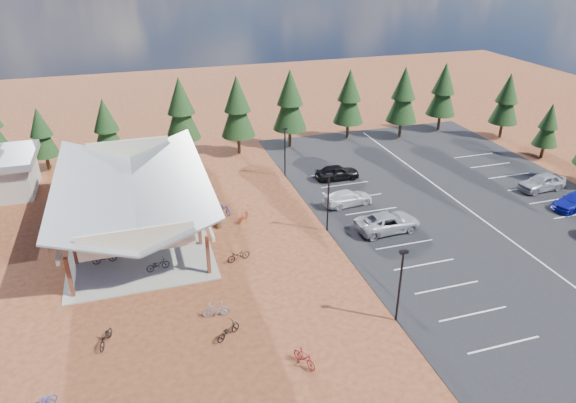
{
  "coord_description": "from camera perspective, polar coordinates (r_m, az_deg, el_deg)",
  "views": [
    {
      "loc": [
        -9.15,
        -32.53,
        21.11
      ],
      "look_at": [
        2.04,
        3.45,
        2.44
      ],
      "focal_mm": 32.0,
      "sensor_mm": 36.0,
      "label": 1
    }
  ],
  "objects": [
    {
      "name": "lamp_post_2",
      "position": [
        51.91,
        -0.35,
        5.92
      ],
      "size": [
        0.5,
        0.25,
        5.14
      ],
      "color": "black",
      "rests_on": "ground"
    },
    {
      "name": "trash_bin_1",
      "position": [
        44.27,
        -8.22,
        -1.75
      ],
      "size": [
        0.6,
        0.6,
        0.9
      ],
      "primitive_type": "cylinder",
      "color": "#4C331B",
      "rests_on": "ground"
    },
    {
      "name": "bike_15",
      "position": [
        44.06,
        -4.97,
        -1.64
      ],
      "size": [
        1.46,
        1.54,
        1.0
      ],
      "primitive_type": "imported",
      "rotation": [
        0.0,
        0.0,
        2.4
      ],
      "color": "maroon",
      "rests_on": "ground"
    },
    {
      "name": "bike_1",
      "position": [
        42.42,
        -18.16,
        -4.09
      ],
      "size": [
        1.54,
        0.8,
        0.89
      ],
      "primitive_type": "imported",
      "rotation": [
        0.0,
        0.0,
        1.3
      ],
      "color": "#909498",
      "rests_on": "concrete_pad"
    },
    {
      "name": "lamp_post_0",
      "position": [
        32.2,
        12.37,
        -8.62
      ],
      "size": [
        0.5,
        0.25,
        5.14
      ],
      "color": "black",
      "rests_on": "ground"
    },
    {
      "name": "pine_12",
      "position": [
        63.07,
        26.96,
        7.57
      ],
      "size": [
        2.68,
        2.68,
        6.25
      ],
      "color": "#382314",
      "rests_on": "ground"
    },
    {
      "name": "pine_4",
      "position": [
        57.46,
        -5.66,
        10.41
      ],
      "size": [
        3.82,
        3.82,
        8.91
      ],
      "color": "#382314",
      "rests_on": "ground"
    },
    {
      "name": "bike_10",
      "position": [
        30.56,
        -25.93,
        -19.52
      ],
      "size": [
        1.85,
        1.28,
        0.92
      ],
      "primitive_type": "imported",
      "rotation": [
        0.0,
        0.0,
        5.14
      ],
      "color": "#27389E",
      "rests_on": "ground"
    },
    {
      "name": "pine_3",
      "position": [
        57.45,
        -11.81,
        10.02
      ],
      "size": [
        3.85,
        3.85,
        8.96
      ],
      "color": "#382314",
      "rests_on": "ground"
    },
    {
      "name": "pine_1",
      "position": [
        58.7,
        -25.74,
        6.92
      ],
      "size": [
        2.91,
        2.91,
        6.78
      ],
      "color": "#382314",
      "rests_on": "ground"
    },
    {
      "name": "bike_5",
      "position": [
        43.44,
        -12.91,
        -2.61
      ],
      "size": [
        1.57,
        0.82,
        0.91
      ],
      "primitive_type": "imported",
      "rotation": [
        0.0,
        0.0,
        1.85
      ],
      "color": "#999BA1",
      "rests_on": "concrete_pad"
    },
    {
      "name": "asphalt_lot",
      "position": [
        49.72,
        18.58,
        -0.21
      ],
      "size": [
        27.0,
        44.0,
        0.04
      ],
      "primitive_type": "cube",
      "color": "black",
      "rests_on": "ground"
    },
    {
      "name": "bike_4",
      "position": [
        38.53,
        -14.27,
        -6.82
      ],
      "size": [
        1.81,
        0.97,
        0.9
      ],
      "primitive_type": "imported",
      "rotation": [
        0.0,
        0.0,
        1.8
      ],
      "color": "black",
      "rests_on": "concrete_pad"
    },
    {
      "name": "bike_11",
      "position": [
        30.02,
        1.85,
        -16.94
      ],
      "size": [
        1.17,
        1.8,
        1.05
      ],
      "primitive_type": "imported",
      "rotation": [
        0.0,
        0.0,
        0.42
      ],
      "color": "maroon",
      "rests_on": "ground"
    },
    {
      "name": "concrete_pad",
      "position": [
        44.8,
        -16.3,
        -2.84
      ],
      "size": [
        10.6,
        18.6,
        0.1
      ],
      "primitive_type": "cube",
      "color": "gray",
      "rests_on": "ground"
    },
    {
      "name": "car_7",
      "position": [
        52.76,
        29.32,
        0.06
      ],
      "size": [
        5.09,
        2.87,
        1.39
      ],
      "primitive_type": "imported",
      "rotation": [
        0.0,
        0.0,
        -1.37
      ],
      "color": "#0F169E",
      "rests_on": "asphalt_lot"
    },
    {
      "name": "pine_8",
      "position": [
        68.16,
        16.86,
        11.8
      ],
      "size": [
        3.69,
        3.69,
        8.59
      ],
      "color": "#382314",
      "rests_on": "ground"
    },
    {
      "name": "bike_6",
      "position": [
        45.4,
        -12.0,
        -1.27
      ],
      "size": [
        1.57,
        0.73,
        0.79
      ],
      "primitive_type": "imported",
      "rotation": [
        0.0,
        0.0,
        1.43
      ],
      "color": "navy",
      "rests_on": "concrete_pad"
    },
    {
      "name": "bike_8",
      "position": [
        33.09,
        -19.59,
        -14.06
      ],
      "size": [
        1.23,
        1.94,
        0.96
      ],
      "primitive_type": "imported",
      "rotation": [
        0.0,
        0.0,
        -0.35
      ],
      "color": "black",
      "rests_on": "ground"
    },
    {
      "name": "bike_pavilion",
      "position": [
        43.16,
        -16.92,
        1.54
      ],
      "size": [
        11.65,
        19.4,
        4.97
      ],
      "color": "#582B19",
      "rests_on": "concrete_pad"
    },
    {
      "name": "pine_5",
      "position": [
        59.27,
        0.21,
        11.18
      ],
      "size": [
        3.93,
        3.93,
        9.14
      ],
      "color": "#382314",
      "rests_on": "ground"
    },
    {
      "name": "bike_13",
      "position": [
        33.53,
        -7.96,
        -11.8
      ],
      "size": [
        1.82,
        0.7,
        1.07
      ],
      "primitive_type": "imported",
      "rotation": [
        0.0,
        0.0,
        4.6
      ],
      "color": "gray",
      "rests_on": "ground"
    },
    {
      "name": "bike_3",
      "position": [
        48.36,
        -19.74,
        -0.4
      ],
      "size": [
        1.71,
        0.95,
        0.99
      ],
      "primitive_type": "imported",
      "rotation": [
        0.0,
        0.0,
        1.26
      ],
      "color": "maroon",
      "rests_on": "concrete_pad"
    },
    {
      "name": "pine_7",
      "position": [
        64.12,
        12.71,
        11.48
      ],
      "size": [
        3.74,
        3.74,
        8.72
      ],
      "color": "#382314",
      "rests_on": "ground"
    },
    {
      "name": "pine_6",
      "position": [
        62.65,
        6.82,
        11.48
      ],
      "size": [
        3.66,
        3.66,
        8.54
      ],
      "color": "#382314",
      "rests_on": "ground"
    },
    {
      "name": "bike_2",
      "position": [
        48.19,
        -20.61,
        -0.66
      ],
      "size": [
        1.96,
        1.1,
        0.97
      ],
      "primitive_type": "imported",
      "rotation": [
        0.0,
        0.0,
        1.31
      ],
      "color": "navy",
      "rests_on": "concrete_pad"
    },
    {
      "name": "pine_2",
      "position": [
        56.08,
        -19.55,
        7.81
      ],
      "size": [
        3.3,
        3.3,
        7.68
      ],
      "color": "#382314",
      "rests_on": "ground"
    },
    {
      "name": "trash_bin_0",
      "position": [
        43.37,
        -7.78,
        -2.35
      ],
      "size": [
        0.6,
        0.6,
        0.9
      ],
      "primitive_type": "cylinder",
      "color": "#4C331B",
      "rests_on": "ground"
    },
    {
      "name": "bike_12",
      "position": [
        31.97,
        -6.67,
        -14.06
      ],
      "size": [
        1.85,
        1.55,
        0.95
      ],
      "primitive_type": "imported",
      "rotation": [
        0.0,
        0.0,
        2.17
      ],
      "color": "black",
      "rests_on": "ground"
    },
    {
      "name": "pine_13",
      "position": [
        67.93,
        23.14,
        10.45
      ],
      "size": [
        3.42,
        3.42,
        7.97
      ],
      "color": "#382314",
      "rests_on": "ground"
    },
    {
      "name": "lamp_post_1",
      "position": [
        41.49,
        4.5,
        0.36
      ],
      "size": [
        0.5,
        0.25,
        5.14
      ],
      "color": "black",
      "rests_on": "ground"
    },
    {
      "name": "car_2",
      "position": [
        43.12,
        11.04,
        -2.27
      ],
      "size": [
        5.59,
        2.77,
        1.52
      ],
      "primitive_type": "imported",
      "rotation": [
        0.0,
        0.0,
        1.62
      ],
      "color": "#A2A4A9",
      "rests_on": "asphalt_lot"
    },
    {
      "name": "bike_16",
      "position": [
        38.72,
        -5.52,
        -5.98
      ],
      "size": [
        1.92,
        1.09,
        0.96
      ],
      "primitive_type": "imported",
      "rotation": [
        0.0,
        0.0,
        4.98
      ],
      "color": "black",
      "rests_on": "ground"
    },
    {
      "name": "bike_7",
      "position": [
        51.34,
        -13.5,
        2.03
      ],
      "size": [
        1.68,
        0.83,
        0.97
      ],
      "primitive_type": "imported",
      "rotation": [
        0.0,
        0.0,
        1.81
      ],
      "color": "maroon",
      "rests_on": "concrete_pad"
    },
    {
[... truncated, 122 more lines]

